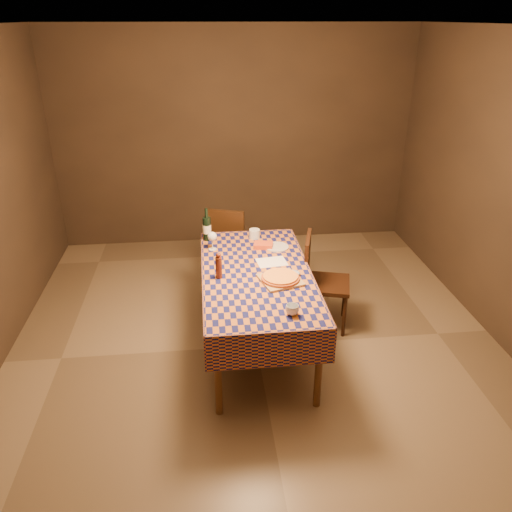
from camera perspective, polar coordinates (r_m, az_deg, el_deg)
name	(u,v)px	position (r m, az deg, el deg)	size (l,w,h in m)	color
room	(257,209)	(4.06, 0.08, 5.42)	(5.00, 5.10, 2.70)	brown
dining_table	(257,280)	(4.33, 0.07, -2.75)	(0.94, 1.84, 0.77)	brown
cutting_board	(280,280)	(4.15, 2.80, -2.75)	(0.32, 0.32, 0.02)	tan
pizza	(280,277)	(4.14, 2.81, -2.45)	(0.41, 0.41, 0.03)	#A1461A
pepper_mill	(219,266)	(4.17, -4.28, -1.18)	(0.06, 0.06, 0.23)	#501E12
bowl	(287,280)	(4.14, 3.51, -2.74)	(0.13, 0.13, 0.04)	#604350
wine_glass	(212,237)	(4.68, -5.03, 2.16)	(0.10, 0.10, 0.18)	silver
wine_bottle	(207,228)	(4.89, -5.63, 3.18)	(0.08, 0.08, 0.33)	black
deli_tub	(254,234)	(4.94, -0.17, 2.56)	(0.11, 0.11, 0.09)	silver
takeout_container	(263,245)	(4.74, 0.84, 1.24)	(0.18, 0.12, 0.04)	#CB451A
white_plate	(277,247)	(4.75, 2.39, 1.04)	(0.23, 0.23, 0.01)	silver
tumbler	(292,310)	(3.70, 4.18, -6.15)	(0.10, 0.10, 0.08)	silver
flour_patch	(272,262)	(4.47, 1.80, -0.69)	(0.26, 0.20, 0.00)	white
flour_bag	(292,273)	(4.24, 4.11, -2.00)	(0.15, 0.11, 0.04)	#9EAFCA
chair_far	(229,242)	(5.49, -3.16, 1.66)	(0.54, 0.54, 0.93)	black
chair_right	(319,277)	(4.78, 7.18, -2.35)	(0.52, 0.52, 0.93)	black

